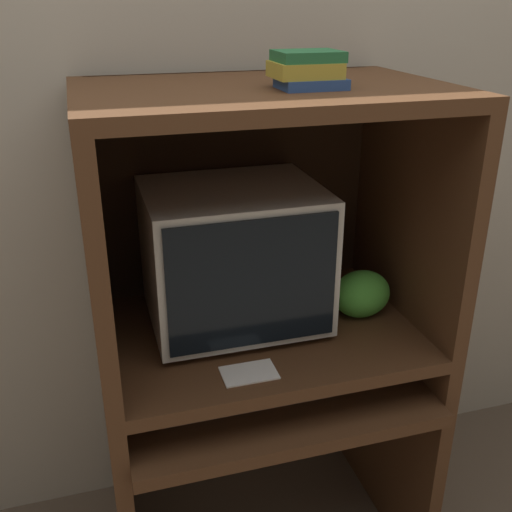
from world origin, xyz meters
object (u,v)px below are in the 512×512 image
crt_monitor (234,256)px  mouse (349,373)px  snack_bag (361,294)px  book_stack (307,70)px  keyboard (243,391)px

crt_monitor → mouse: bearing=-31.0°
mouse → snack_bag: bearing=54.5°
book_stack → mouse: bearing=-17.5°
book_stack → crt_monitor: bearing=138.9°
keyboard → snack_bag: (0.37, 0.09, 0.19)m
keyboard → book_stack: size_ratio=2.85×
mouse → crt_monitor: bearing=149.0°
crt_monitor → snack_bag: 0.38m
crt_monitor → snack_bag: size_ratio=2.76×
crt_monitor → snack_bag: (0.35, -0.07, -0.13)m
crt_monitor → book_stack: book_stack is taller
snack_bag → crt_monitor: bearing=169.1°
snack_bag → book_stack: 0.65m
mouse → book_stack: (-0.13, 0.04, 0.80)m
snack_bag → book_stack: size_ratio=1.06×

